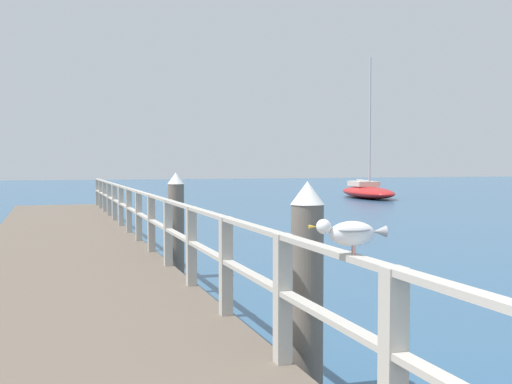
# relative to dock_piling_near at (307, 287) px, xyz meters

# --- Properties ---
(pier_deck) EXTENTS (3.01, 24.07, 0.44)m
(pier_deck) POSITION_rel_dock_piling_near_xyz_m (-1.80, 7.63, -0.72)
(pier_deck) COLOR brown
(pier_deck) RESTS_ON ground_plane
(pier_railing) EXTENTS (0.12, 22.59, 1.02)m
(pier_railing) POSITION_rel_dock_piling_near_xyz_m (-0.38, 7.63, 0.13)
(pier_railing) COLOR #B2ADA3
(pier_railing) RESTS_ON pier_deck
(dock_piling_near) EXTENTS (0.29, 0.29, 1.85)m
(dock_piling_near) POSITION_rel_dock_piling_near_xyz_m (0.00, 0.00, 0.00)
(dock_piling_near) COLOR #6B6056
(dock_piling_near) RESTS_ON ground_plane
(dock_piling_far) EXTENTS (0.29, 0.29, 1.85)m
(dock_piling_far) POSITION_rel_dock_piling_near_xyz_m (0.00, 5.69, 0.00)
(dock_piling_far) COLOR #6B6056
(dock_piling_far) RESTS_ON ground_plane
(seagull_foreground) EXTENTS (0.48, 0.22, 0.21)m
(seagull_foreground) POSITION_rel_dock_piling_near_xyz_m (-0.39, -1.53, 0.65)
(seagull_foreground) COLOR white
(seagull_foreground) RESTS_ON pier_railing
(boat_0) EXTENTS (3.46, 6.95, 8.18)m
(boat_0) POSITION_rel_dock_piling_near_xyz_m (15.73, 27.00, -0.53)
(boat_0) COLOR red
(boat_0) RESTS_ON ground_plane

